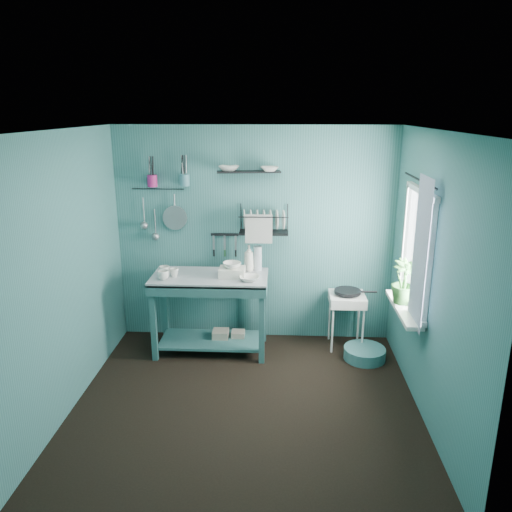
{
  "coord_description": "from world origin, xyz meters",
  "views": [
    {
      "loc": [
        0.31,
        -4.09,
        2.66
      ],
      "look_at": [
        0.05,
        0.85,
        1.2
      ],
      "focal_mm": 35.0,
      "sensor_mm": 36.0,
      "label": 1
    }
  ],
  "objects_px": {
    "utensil_cup_magenta": "(152,181)",
    "storage_tin_large": "(221,339)",
    "soap_bottle": "(249,258)",
    "water_bottle": "(258,258)",
    "mug_mid": "(174,273)",
    "dish_rack": "(264,219)",
    "storage_tin_small": "(238,339)",
    "frying_pan": "(348,291)",
    "mug_right": "(165,271)",
    "hotplate_stand": "(346,321)",
    "colander": "(175,218)",
    "mug_left": "(163,275)",
    "work_counter": "(211,313)",
    "floor_basin": "(364,353)",
    "utensil_cup_teal": "(185,180)",
    "wash_tub": "(232,272)",
    "potted_plant": "(404,282)"
  },
  "relations": [
    {
      "from": "wash_tub",
      "to": "hotplate_stand",
      "type": "xyz_separation_m",
      "value": [
        1.29,
        0.2,
        -0.63
      ]
    },
    {
      "from": "hotplate_stand",
      "to": "storage_tin_large",
      "type": "relative_size",
      "value": 2.91
    },
    {
      "from": "utensil_cup_magenta",
      "to": "storage_tin_large",
      "type": "distance_m",
      "value": 1.96
    },
    {
      "from": "dish_rack",
      "to": "floor_basin",
      "type": "xyz_separation_m",
      "value": [
        1.14,
        -0.42,
        -1.41
      ]
    },
    {
      "from": "soap_bottle",
      "to": "storage_tin_large",
      "type": "relative_size",
      "value": 1.36
    },
    {
      "from": "storage_tin_small",
      "to": "work_counter",
      "type": "bearing_deg",
      "value": -165.07
    },
    {
      "from": "dish_rack",
      "to": "colander",
      "type": "height_order",
      "value": "dish_rack"
    },
    {
      "from": "mug_left",
      "to": "work_counter",
      "type": "bearing_deg",
      "value": 18.43
    },
    {
      "from": "mug_right",
      "to": "utensil_cup_teal",
      "type": "distance_m",
      "value": 1.03
    },
    {
      "from": "mug_mid",
      "to": "dish_rack",
      "type": "relative_size",
      "value": 0.18
    },
    {
      "from": "work_counter",
      "to": "mug_right",
      "type": "bearing_deg",
      "value": -168.53
    },
    {
      "from": "frying_pan",
      "to": "hotplate_stand",
      "type": "bearing_deg",
      "value": 0.0
    },
    {
      "from": "mug_left",
      "to": "colander",
      "type": "bearing_deg",
      "value": 85.68
    },
    {
      "from": "mug_right",
      "to": "dish_rack",
      "type": "height_order",
      "value": "dish_rack"
    },
    {
      "from": "colander",
      "to": "storage_tin_large",
      "type": "bearing_deg",
      "value": -31.11
    },
    {
      "from": "utensil_cup_teal",
      "to": "colander",
      "type": "height_order",
      "value": "utensil_cup_teal"
    },
    {
      "from": "mug_right",
      "to": "soap_bottle",
      "type": "relative_size",
      "value": 0.41
    },
    {
      "from": "wash_tub",
      "to": "utensil_cup_teal",
      "type": "relative_size",
      "value": 2.15
    },
    {
      "from": "mug_right",
      "to": "water_bottle",
      "type": "xyz_separation_m",
      "value": [
        1.02,
        0.22,
        0.09
      ]
    },
    {
      "from": "utensil_cup_teal",
      "to": "wash_tub",
      "type": "bearing_deg",
      "value": -33.43
    },
    {
      "from": "mug_right",
      "to": "mug_left",
      "type": "bearing_deg",
      "value": -82.87
    },
    {
      "from": "mug_right",
      "to": "utensil_cup_teal",
      "type": "xyz_separation_m",
      "value": [
        0.2,
        0.35,
        0.95
      ]
    },
    {
      "from": "storage_tin_small",
      "to": "frying_pan",
      "type": "bearing_deg",
      "value": 4.57
    },
    {
      "from": "utensil_cup_teal",
      "to": "storage_tin_small",
      "type": "relative_size",
      "value": 0.65
    },
    {
      "from": "work_counter",
      "to": "potted_plant",
      "type": "height_order",
      "value": "potted_plant"
    },
    {
      "from": "utensil_cup_teal",
      "to": "potted_plant",
      "type": "bearing_deg",
      "value": -20.74
    },
    {
      "from": "mug_left",
      "to": "utensil_cup_teal",
      "type": "xyz_separation_m",
      "value": [
        0.18,
        0.51,
        0.95
      ]
    },
    {
      "from": "potted_plant",
      "to": "storage_tin_large",
      "type": "relative_size",
      "value": 1.99
    },
    {
      "from": "potted_plant",
      "to": "utensil_cup_magenta",
      "type": "bearing_deg",
      "value": 161.93
    },
    {
      "from": "frying_pan",
      "to": "potted_plant",
      "type": "xyz_separation_m",
      "value": [
        0.44,
        -0.7,
        0.37
      ]
    },
    {
      "from": "potted_plant",
      "to": "storage_tin_small",
      "type": "height_order",
      "value": "potted_plant"
    },
    {
      "from": "wash_tub",
      "to": "dish_rack",
      "type": "distance_m",
      "value": 0.7
    },
    {
      "from": "wash_tub",
      "to": "dish_rack",
      "type": "xyz_separation_m",
      "value": [
        0.33,
        0.32,
        0.52
      ]
    },
    {
      "from": "mug_right",
      "to": "colander",
      "type": "height_order",
      "value": "colander"
    },
    {
      "from": "mug_mid",
      "to": "frying_pan",
      "type": "distance_m",
      "value": 1.95
    },
    {
      "from": "mug_left",
      "to": "colander",
      "type": "height_order",
      "value": "colander"
    },
    {
      "from": "floor_basin",
      "to": "hotplate_stand",
      "type": "bearing_deg",
      "value": 120.47
    },
    {
      "from": "wash_tub",
      "to": "colander",
      "type": "distance_m",
      "value": 0.95
    },
    {
      "from": "mug_right",
      "to": "utensil_cup_magenta",
      "type": "relative_size",
      "value": 0.95
    },
    {
      "from": "mug_right",
      "to": "hotplate_stand",
      "type": "distance_m",
      "value": 2.14
    },
    {
      "from": "wash_tub",
      "to": "floor_basin",
      "type": "bearing_deg",
      "value": -4.21
    },
    {
      "from": "soap_bottle",
      "to": "water_bottle",
      "type": "height_order",
      "value": "soap_bottle"
    },
    {
      "from": "hotplate_stand",
      "to": "frying_pan",
      "type": "distance_m",
      "value": 0.36
    },
    {
      "from": "frying_pan",
      "to": "colander",
      "type": "xyz_separation_m",
      "value": [
        -1.98,
        0.2,
        0.79
      ]
    },
    {
      "from": "work_counter",
      "to": "mug_left",
      "type": "distance_m",
      "value": 0.71
    },
    {
      "from": "utensil_cup_teal",
      "to": "mug_mid",
      "type": "bearing_deg",
      "value": -100.63
    },
    {
      "from": "frying_pan",
      "to": "storage_tin_small",
      "type": "bearing_deg",
      "value": -175.43
    },
    {
      "from": "water_bottle",
      "to": "utensil_cup_teal",
      "type": "relative_size",
      "value": 2.15
    },
    {
      "from": "hotplate_stand",
      "to": "mug_left",
      "type": "bearing_deg",
      "value": -160.8
    },
    {
      "from": "mug_mid",
      "to": "potted_plant",
      "type": "height_order",
      "value": "potted_plant"
    }
  ]
}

